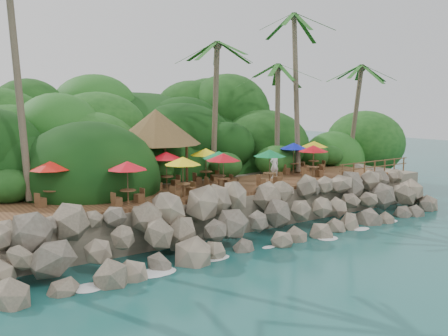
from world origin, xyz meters
TOP-DOWN VIEW (x-y plane):
  - ground at (0.00, 0.00)m, footprint 140.00×140.00m
  - land_base at (0.00, 16.00)m, footprint 32.00×25.20m
  - jungle_hill at (0.00, 23.50)m, footprint 44.80×28.00m
  - seawall at (0.00, 2.00)m, footprint 29.00×4.00m
  - terrace at (0.00, 6.00)m, footprint 26.00×5.00m
  - jungle_foliage at (0.00, 15.00)m, footprint 44.00×16.00m
  - foam_line at (0.00, 0.30)m, footprint 25.20×0.80m
  - palms at (0.96, 8.72)m, footprint 35.83×7.36m
  - palapa at (-2.54, 9.83)m, footprint 5.69×5.69m
  - dining_clusters at (-0.03, 5.98)m, footprint 21.40×5.21m
  - railing at (11.21, 3.65)m, footprint 7.20×0.10m
  - waiter at (4.51, 6.56)m, footprint 0.69×0.50m

SIDE VIEW (x-z plane):
  - ground at x=0.00m, z-range 0.00..0.00m
  - jungle_hill at x=0.00m, z-range -7.70..7.70m
  - jungle_foliage at x=0.00m, z-range -6.00..6.00m
  - foam_line at x=0.00m, z-range 0.00..0.06m
  - land_base at x=0.00m, z-range 0.00..2.10m
  - seawall at x=0.00m, z-range 0.00..2.30m
  - terrace at x=0.00m, z-range 2.10..2.30m
  - railing at x=11.21m, z-range 2.41..3.41m
  - waiter at x=4.51m, z-range 2.30..4.05m
  - dining_clusters at x=-0.03m, z-range 3.02..5.19m
  - palapa at x=-2.54m, z-range 3.49..8.09m
  - palms at x=0.96m, z-range 5.20..18.82m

